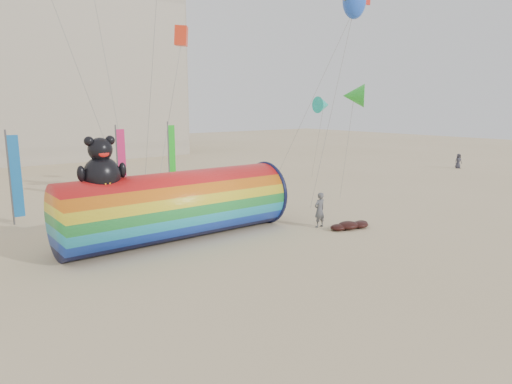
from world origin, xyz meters
TOP-DOWN VIEW (x-y plane):
  - ground at (0.00, 0.00)m, footprint 160.00×160.00m
  - windsock_assembly at (-2.30, 4.17)m, footprint 11.41×3.47m
  - kite_handler at (4.72, 1.38)m, footprint 0.69×0.46m
  - fabric_bundle at (5.85, 0.18)m, footprint 2.62×1.35m
  - festival_banners at (-1.44, 14.85)m, footprint 13.20×6.06m
  - flying_kites at (0.28, 5.81)m, footprint 29.19×11.57m

SIDE VIEW (x-z plane):
  - ground at x=0.00m, z-range 0.00..0.00m
  - fabric_bundle at x=5.85m, z-range -0.03..0.37m
  - kite_handler at x=4.72m, z-range 0.00..1.89m
  - windsock_assembly at x=-2.30m, z-range -0.89..4.37m
  - festival_banners at x=-1.44m, z-range 0.04..5.24m
  - flying_kites at x=0.28m, z-range 6.78..16.57m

